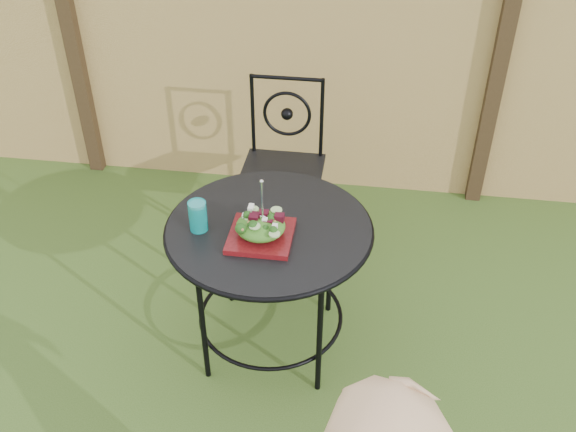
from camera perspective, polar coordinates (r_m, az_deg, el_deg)
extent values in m
cube|color=tan|center=(4.05, -0.80, 14.23)|extent=(8.00, 0.05, 1.80)
cube|color=black|center=(4.37, -18.61, 14.81)|extent=(0.09, 0.09, 1.90)
cube|color=black|center=(4.00, 18.31, 12.92)|extent=(0.09, 0.09, 1.90)
cylinder|color=black|center=(2.81, -1.70, -1.04)|extent=(0.90, 0.90, 0.02)
torus|color=black|center=(2.82, -1.70, -1.13)|extent=(0.92, 0.92, 0.02)
torus|color=black|center=(3.17, -1.53, -8.76)|extent=(0.70, 0.70, 0.02)
cylinder|color=black|center=(3.22, 3.81, -3.77)|extent=(0.03, 0.03, 0.71)
cylinder|color=black|center=(3.28, -5.33, -2.91)|extent=(0.03, 0.03, 0.71)
cylinder|color=black|center=(2.91, -7.61, -9.36)|extent=(0.03, 0.03, 0.71)
cylinder|color=black|center=(2.84, 2.83, -10.52)|extent=(0.03, 0.03, 0.71)
cube|color=black|center=(3.67, -0.56, 3.81)|extent=(0.46, 0.46, 0.03)
cylinder|color=black|center=(3.62, -0.09, 12.15)|extent=(0.42, 0.02, 0.02)
torus|color=black|center=(3.71, -0.09, 9.05)|extent=(0.28, 0.02, 0.28)
cylinder|color=black|center=(3.67, -4.11, -0.67)|extent=(0.02, 0.02, 0.44)
cylinder|color=black|center=(3.62, 2.11, -1.22)|extent=(0.02, 0.02, 0.44)
cylinder|color=black|center=(3.99, -2.95, 2.75)|extent=(0.02, 0.02, 0.44)
cylinder|color=black|center=(3.94, 2.78, 2.29)|extent=(0.02, 0.02, 0.44)
cylinder|color=black|center=(3.75, -3.15, 8.97)|extent=(0.02, 0.02, 0.50)
cylinder|color=black|center=(3.70, 3.01, 8.56)|extent=(0.02, 0.02, 0.50)
cube|color=#470A0B|center=(2.73, -2.42, -1.77)|extent=(0.27, 0.27, 0.02)
ellipsoid|color=#235614|center=(2.70, -2.45, -0.90)|extent=(0.21, 0.21, 0.08)
cylinder|color=silver|center=(2.62, -2.31, 1.34)|extent=(0.01, 0.01, 0.18)
cylinder|color=#0C8C8B|center=(2.77, -8.01, 0.01)|extent=(0.08, 0.08, 0.14)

